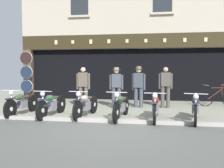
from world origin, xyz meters
TOP-DOWN VIEW (x-y plane):
  - ground at (0.00, -0.98)m, footprint 23.04×22.00m
  - shop_facade at (-0.00, 6.98)m, footprint 11.34×4.42m
  - motorcycle_far_left at (-3.21, 0.77)m, footprint 0.62×1.97m
  - motorcycle_left at (-2.09, 0.67)m, footprint 0.62×1.99m
  - motorcycle_center_left at (-0.95, 0.76)m, footprint 0.62×1.99m
  - motorcycle_center at (0.23, 0.64)m, footprint 0.62×2.02m
  - motorcycle_center_right at (1.30, 0.65)m, footprint 0.62×1.99m
  - motorcycle_right at (2.47, 0.59)m, footprint 0.63×1.97m
  - salesman_left at (-1.58, 2.66)m, footprint 0.56×0.27m
  - shopkeeper_center at (-0.21, 2.69)m, footprint 0.55×0.33m
  - salesman_right at (0.67, 2.98)m, footprint 0.55×0.34m
  - assistant_far_right at (1.75, 3.07)m, footprint 0.56×0.26m
  - tyre_sign_pole at (-4.70, 3.82)m, footprint 0.62×0.06m
  - advert_board_near at (1.73, 5.40)m, footprint 0.76×0.03m
  - advert_board_far at (2.87, 5.40)m, footprint 0.66×0.03m
  - leaning_bicycle at (4.00, 3.90)m, footprint 1.73×0.59m

SIDE VIEW (x-z plane):
  - ground at x=0.00m, z-range -0.13..0.05m
  - leaning_bicycle at x=4.00m, z-range -0.10..0.85m
  - motorcycle_far_left at x=-3.21m, z-range -0.03..0.87m
  - motorcycle_center_right at x=1.30m, z-range -0.04..0.87m
  - motorcycle_center_left at x=-0.95m, z-range -0.04..0.87m
  - motorcycle_left at x=-2.09m, z-range -0.03..0.87m
  - motorcycle_right at x=2.47m, z-range -0.03..0.88m
  - motorcycle_center at x=0.23m, z-range -0.03..0.88m
  - shopkeeper_center at x=-0.21m, z-range 0.09..1.73m
  - salesman_left at x=-1.58m, z-range 0.09..1.74m
  - assistant_far_right at x=1.75m, z-range 0.09..1.74m
  - salesman_right at x=0.67m, z-range 0.09..1.78m
  - tyre_sign_pole at x=-4.70m, z-range 0.19..2.60m
  - shop_facade at x=0.00m, z-range -1.58..5.15m
  - advert_board_near at x=1.73m, z-range 1.25..2.33m
  - advert_board_far at x=2.87m, z-range 1.41..2.45m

